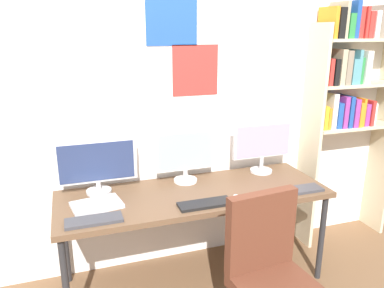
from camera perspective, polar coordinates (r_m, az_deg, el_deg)
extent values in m
cube|color=silver|center=(2.99, -2.26, 5.81)|extent=(4.36, 0.10, 2.60)
cube|color=red|center=(2.94, 0.51, 11.04)|extent=(0.36, 0.01, 0.38)
cube|color=#1E4799|center=(2.87, -3.09, 18.55)|extent=(0.39, 0.01, 0.40)
cube|color=brown|center=(2.78, 0.33, -7.61)|extent=(1.96, 0.68, 0.04)
cylinder|color=#262628|center=(2.60, -18.45, -19.95)|extent=(0.04, 0.04, 0.70)
cylinder|color=#262628|center=(3.13, 18.94, -13.25)|extent=(0.04, 0.04, 0.70)
cylinder|color=#262628|center=(3.09, -18.59, -13.63)|extent=(0.04, 0.04, 0.70)
cylinder|color=#262628|center=(3.54, 13.29, -9.06)|extent=(0.04, 0.04, 0.70)
cube|color=beige|center=(3.39, 17.39, 0.53)|extent=(0.03, 0.28, 1.93)
cube|color=beige|center=(3.90, 27.00, 1.53)|extent=(0.03, 0.28, 1.93)
cube|color=beige|center=(3.61, 22.71, 2.54)|extent=(0.76, 0.28, 0.02)
cube|color=beige|center=(3.55, 23.37, 8.27)|extent=(0.76, 0.28, 0.02)
cube|color=beige|center=(3.52, 24.07, 14.16)|extent=(0.76, 0.28, 0.02)
cube|color=gold|center=(3.39, 18.56, 4.03)|extent=(0.03, 0.22, 0.20)
cube|color=orange|center=(3.41, 19.01, 3.92)|extent=(0.02, 0.22, 0.18)
cube|color=white|center=(3.43, 19.69, 4.89)|extent=(0.05, 0.22, 0.30)
cube|color=#1E4799|center=(3.46, 20.38, 4.28)|extent=(0.05, 0.22, 0.22)
cube|color=#8C338C|center=(3.49, 21.18, 4.70)|extent=(0.04, 0.22, 0.27)
cube|color=#1E4799|center=(3.52, 21.86, 4.72)|extent=(0.04, 0.22, 0.27)
cube|color=#8C338C|center=(3.55, 22.55, 4.55)|extent=(0.05, 0.22, 0.24)
cube|color=orange|center=(3.59, 23.13, 4.32)|extent=(0.04, 0.22, 0.21)
cube|color=orange|center=(3.62, 23.43, 4.64)|extent=(0.02, 0.22, 0.24)
cube|color=#8C338C|center=(3.65, 23.87, 4.29)|extent=(0.05, 0.22, 0.19)
cube|color=red|center=(3.67, 24.55, 4.48)|extent=(0.03, 0.22, 0.22)
cube|color=white|center=(3.71, 24.79, 4.37)|extent=(0.03, 0.22, 0.20)
cube|color=red|center=(3.33, 19.21, 10.31)|extent=(0.04, 0.22, 0.21)
cube|color=black|center=(3.35, 19.96, 10.25)|extent=(0.04, 0.22, 0.21)
cube|color=tan|center=(3.38, 20.78, 10.85)|extent=(0.05, 0.22, 0.29)
cube|color=gray|center=(3.41, 21.52, 10.73)|extent=(0.05, 0.22, 0.27)
cube|color=teal|center=(3.46, 22.28, 10.16)|extent=(0.05, 0.22, 0.21)
cube|color=teal|center=(3.49, 22.86, 10.73)|extent=(0.03, 0.22, 0.28)
cube|color=#287F3D|center=(3.52, 23.17, 10.23)|extent=(0.03, 0.22, 0.22)
cube|color=white|center=(3.54, 23.98, 10.59)|extent=(0.05, 0.22, 0.27)
cube|color=orange|center=(3.31, 19.82, 16.83)|extent=(0.03, 0.22, 0.24)
cube|color=black|center=(3.33, 20.63, 16.67)|extent=(0.05, 0.22, 0.23)
cube|color=tan|center=(3.38, 21.23, 17.01)|extent=(0.03, 0.22, 0.28)
cube|color=#287F3D|center=(3.40, 21.87, 16.18)|extent=(0.05, 0.22, 0.19)
cube|color=#1E4799|center=(3.44, 22.59, 16.91)|extent=(0.04, 0.22, 0.29)
cube|color=red|center=(3.47, 23.09, 16.47)|extent=(0.04, 0.22, 0.24)
cube|color=red|center=(3.49, 23.78, 16.38)|extent=(0.03, 0.22, 0.24)
cube|color=red|center=(3.52, 24.32, 16.03)|extent=(0.05, 0.22, 0.21)
cube|color=white|center=(3.55, 25.07, 15.99)|extent=(0.04, 0.22, 0.21)
cube|color=gray|center=(3.60, 25.69, 16.23)|extent=(0.04, 0.22, 0.25)
cube|color=white|center=(3.63, 26.51, 16.44)|extent=(0.05, 0.22, 0.30)
cube|color=#592D1E|center=(2.29, 10.35, -12.73)|extent=(0.44, 0.11, 0.48)
cylinder|color=silver|center=(2.84, -13.86, -6.91)|extent=(0.18, 0.18, 0.02)
cylinder|color=silver|center=(2.82, -13.91, -6.14)|extent=(0.03, 0.03, 0.06)
cube|color=silver|center=(2.76, -14.19, -2.55)|extent=(0.57, 0.03, 0.31)
cube|color=navy|center=(2.75, -14.16, -2.66)|extent=(0.52, 0.01, 0.28)
cylinder|color=silver|center=(2.95, -0.99, -5.48)|extent=(0.18, 0.18, 0.02)
cylinder|color=silver|center=(2.93, -0.99, -4.59)|extent=(0.03, 0.03, 0.08)
cube|color=silver|center=(2.87, -1.04, -0.98)|extent=(0.46, 0.03, 0.31)
cube|color=#8CB2F2|center=(2.86, -0.94, -1.07)|extent=(0.42, 0.01, 0.28)
cylinder|color=silver|center=(3.20, 10.37, -3.97)|extent=(0.18, 0.18, 0.02)
cylinder|color=silver|center=(3.17, 10.43, -2.87)|extent=(0.03, 0.03, 0.11)
cube|color=silver|center=(3.12, 10.58, 0.58)|extent=(0.51, 0.03, 0.29)
cube|color=#B28CE5|center=(3.10, 10.73, 0.50)|extent=(0.47, 0.01, 0.26)
cube|color=#38383D|center=(2.44, -14.57, -11.08)|extent=(0.35, 0.13, 0.02)
cube|color=black|center=(2.57, 2.00, -9.00)|extent=(0.37, 0.13, 0.02)
cube|color=#38383D|center=(2.89, 15.78, -6.68)|extent=(0.36, 0.13, 0.02)
ellipsoid|color=silver|center=(2.66, 6.88, -8.05)|extent=(0.06, 0.10, 0.03)
cube|color=silver|center=(2.63, -14.18, -8.90)|extent=(0.35, 0.27, 0.02)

